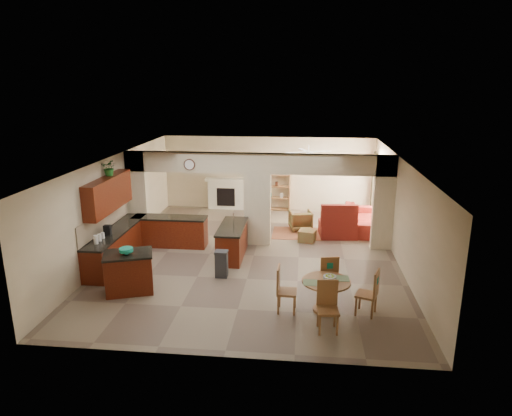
# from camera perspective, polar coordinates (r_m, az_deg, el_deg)

# --- Properties ---
(floor) EXTENTS (10.00, 10.00, 0.00)m
(floor) POSITION_cam_1_polar(r_m,az_deg,el_deg) (13.13, -0.28, -5.97)
(floor) COLOR #7C6C56
(floor) RESTS_ON ground
(ceiling) EXTENTS (10.00, 10.00, 0.00)m
(ceiling) POSITION_cam_1_polar(r_m,az_deg,el_deg) (12.38, -0.30, 6.17)
(ceiling) COLOR white
(ceiling) RESTS_ON wall_back
(wall_back) EXTENTS (8.00, 0.00, 8.00)m
(wall_back) POSITION_cam_1_polar(r_m,az_deg,el_deg) (17.53, 1.50, 4.33)
(wall_back) COLOR beige
(wall_back) RESTS_ON floor
(wall_front) EXTENTS (8.00, 0.00, 8.00)m
(wall_front) POSITION_cam_1_polar(r_m,az_deg,el_deg) (8.03, -4.24, -9.74)
(wall_front) COLOR beige
(wall_front) RESTS_ON floor
(wall_left) EXTENTS (0.00, 10.00, 10.00)m
(wall_left) POSITION_cam_1_polar(r_m,az_deg,el_deg) (13.70, -17.16, 0.40)
(wall_left) COLOR beige
(wall_left) RESTS_ON floor
(wall_right) EXTENTS (0.00, 10.00, 10.00)m
(wall_right) POSITION_cam_1_polar(r_m,az_deg,el_deg) (12.89, 17.67, -0.58)
(wall_right) COLOR beige
(wall_right) RESTS_ON floor
(partition_left_pier) EXTENTS (0.60, 0.25, 2.80)m
(partition_left_pier) POSITION_cam_1_polar(r_m,az_deg,el_deg) (14.48, -14.56, 1.40)
(partition_left_pier) COLOR beige
(partition_left_pier) RESTS_ON floor
(partition_center_pier) EXTENTS (0.80, 0.25, 2.20)m
(partition_center_pier) POSITION_cam_1_polar(r_m,az_deg,el_deg) (13.72, 0.17, -0.16)
(partition_center_pier) COLOR beige
(partition_center_pier) RESTS_ON floor
(partition_right_pier) EXTENTS (0.60, 0.25, 2.80)m
(partition_right_pier) POSITION_cam_1_polar(r_m,az_deg,el_deg) (13.78, 15.66, 0.61)
(partition_right_pier) COLOR beige
(partition_right_pier) RESTS_ON floor
(partition_header) EXTENTS (8.00, 0.25, 0.60)m
(partition_header) POSITION_cam_1_polar(r_m,az_deg,el_deg) (13.41, 0.17, 5.61)
(partition_header) COLOR beige
(partition_header) RESTS_ON partition_center_pier
(kitchen_counter) EXTENTS (2.52, 3.29, 1.48)m
(kitchen_counter) POSITION_cam_1_polar(r_m,az_deg,el_deg) (13.48, -14.35, -3.80)
(kitchen_counter) COLOR #410B07
(kitchen_counter) RESTS_ON floor
(upper_cabinets) EXTENTS (0.35, 2.40, 0.90)m
(upper_cabinets) POSITION_cam_1_polar(r_m,az_deg,el_deg) (12.79, -17.98, 1.68)
(upper_cabinets) COLOR #410B07
(upper_cabinets) RESTS_ON wall_left
(peninsula) EXTENTS (0.70, 1.85, 0.91)m
(peninsula) POSITION_cam_1_polar(r_m,az_deg,el_deg) (12.94, -2.99, -4.16)
(peninsula) COLOR #410B07
(peninsula) RESTS_ON floor
(wall_clock) EXTENTS (0.34, 0.03, 0.34)m
(wall_clock) POSITION_cam_1_polar(r_m,az_deg,el_deg) (13.62, -8.33, 5.38)
(wall_clock) COLOR #482318
(wall_clock) RESTS_ON partition_header
(rug) EXTENTS (1.60, 1.30, 0.01)m
(rug) POSITION_cam_1_polar(r_m,az_deg,el_deg) (15.04, 5.15, -3.17)
(rug) COLOR #9C5538
(rug) RESTS_ON floor
(fireplace) EXTENTS (1.60, 0.35, 1.20)m
(fireplace) POSITION_cam_1_polar(r_m,az_deg,el_deg) (17.73, -3.72, 1.83)
(fireplace) COLOR white
(fireplace) RESTS_ON floor
(shelving_unit) EXTENTS (1.00, 0.32, 1.80)m
(shelving_unit) POSITION_cam_1_polar(r_m,az_deg,el_deg) (17.44, 2.59, 2.58)
(shelving_unit) COLOR brown
(shelving_unit) RESTS_ON floor
(window_a) EXTENTS (0.02, 0.90, 1.90)m
(window_a) POSITION_cam_1_polar(r_m,az_deg,el_deg) (15.12, 15.83, 1.12)
(window_a) COLOR white
(window_a) RESTS_ON wall_right
(window_b) EXTENTS (0.02, 0.90, 1.90)m
(window_b) POSITION_cam_1_polar(r_m,az_deg,el_deg) (16.75, 14.90, 2.57)
(window_b) COLOR white
(window_b) RESTS_ON wall_right
(glazed_door) EXTENTS (0.02, 0.70, 2.10)m
(glazed_door) POSITION_cam_1_polar(r_m,az_deg,el_deg) (15.97, 15.30, 1.36)
(glazed_door) COLOR white
(glazed_door) RESTS_ON wall_right
(drape_a_left) EXTENTS (0.10, 0.28, 2.30)m
(drape_a_left) POSITION_cam_1_polar(r_m,az_deg,el_deg) (14.54, 16.06, 0.53)
(drape_a_left) COLOR #41241A
(drape_a_left) RESTS_ON wall_right
(drape_a_right) EXTENTS (0.10, 0.28, 2.30)m
(drape_a_right) POSITION_cam_1_polar(r_m,az_deg,el_deg) (15.69, 15.34, 1.67)
(drape_a_right) COLOR #41241A
(drape_a_right) RESTS_ON wall_right
(drape_b_left) EXTENTS (0.10, 0.28, 2.30)m
(drape_b_left) POSITION_cam_1_polar(r_m,az_deg,el_deg) (16.17, 15.06, 2.10)
(drape_b_left) COLOR #41241A
(drape_b_left) RESTS_ON wall_right
(drape_b_right) EXTENTS (0.10, 0.28, 2.30)m
(drape_b_right) POSITION_cam_1_polar(r_m,az_deg,el_deg) (17.32, 14.48, 3.02)
(drape_b_right) COLOR #41241A
(drape_b_right) RESTS_ON wall_right
(ceiling_fan) EXTENTS (1.00, 1.00, 0.10)m
(ceiling_fan) POSITION_cam_1_polar(r_m,az_deg,el_deg) (15.31, 6.58, 6.99)
(ceiling_fan) COLOR white
(ceiling_fan) RESTS_ON ceiling
(kitchen_island) EXTENTS (1.31, 1.11, 0.96)m
(kitchen_island) POSITION_cam_1_polar(r_m,az_deg,el_deg) (11.25, -15.57, -7.73)
(kitchen_island) COLOR #410B07
(kitchen_island) RESTS_ON floor
(teal_bowl) EXTENTS (0.32, 0.32, 0.15)m
(teal_bowl) POSITION_cam_1_polar(r_m,az_deg,el_deg) (11.00, -15.91, -5.20)
(teal_bowl) COLOR #148F73
(teal_bowl) RESTS_ON kitchen_island
(trash_can) EXTENTS (0.30, 0.26, 0.64)m
(trash_can) POSITION_cam_1_polar(r_m,az_deg,el_deg) (11.71, -4.33, -7.10)
(trash_can) COLOR #2A2B2D
(trash_can) RESTS_ON floor
(dining_table) EXTENTS (1.04, 1.04, 0.71)m
(dining_table) POSITION_cam_1_polar(r_m,az_deg,el_deg) (10.08, 8.73, -10.15)
(dining_table) COLOR brown
(dining_table) RESTS_ON floor
(fruit_bowl) EXTENTS (0.28, 0.28, 0.15)m
(fruit_bowl) POSITION_cam_1_polar(r_m,az_deg,el_deg) (9.92, 9.21, -8.67)
(fruit_bowl) COLOR #95C329
(fruit_bowl) RESTS_ON dining_table
(sofa) EXTENTS (2.49, 1.08, 0.71)m
(sofa) POSITION_cam_1_polar(r_m,az_deg,el_deg) (15.74, 12.90, -1.29)
(sofa) COLOR maroon
(sofa) RESTS_ON floor
(chaise) EXTENTS (1.22, 1.03, 0.46)m
(chaise) POSITION_cam_1_polar(r_m,az_deg,el_deg) (14.91, 10.15, -2.62)
(chaise) COLOR maroon
(chaise) RESTS_ON floor
(armchair) EXTENTS (0.84, 0.86, 0.66)m
(armchair) POSITION_cam_1_polar(r_m,az_deg,el_deg) (15.34, 5.58, -1.52)
(armchair) COLOR maroon
(armchair) RESTS_ON floor
(ottoman) EXTENTS (0.59, 0.59, 0.36)m
(ottoman) POSITION_cam_1_polar(r_m,az_deg,el_deg) (14.31, 6.42, -3.46)
(ottoman) COLOR maroon
(ottoman) RESTS_ON floor
(plant) EXTENTS (0.42, 0.36, 0.45)m
(plant) POSITION_cam_1_polar(r_m,az_deg,el_deg) (12.85, -17.85, 4.83)
(plant) COLOR #165416
(plant) RESTS_ON upper_cabinets
(chair_north) EXTENTS (0.49, 0.49, 1.02)m
(chair_north) POSITION_cam_1_polar(r_m,az_deg,el_deg) (10.68, 9.02, -8.20)
(chair_north) COLOR brown
(chair_north) RESTS_ON floor
(chair_east) EXTENTS (0.54, 0.54, 1.02)m
(chair_east) POSITION_cam_1_polar(r_m,az_deg,el_deg) (10.07, 14.15, -10.03)
(chair_east) COLOR brown
(chair_east) RESTS_ON floor
(chair_south) EXTENTS (0.45, 0.45, 1.02)m
(chair_south) POSITION_cam_1_polar(r_m,az_deg,el_deg) (9.38, 8.94, -11.73)
(chair_south) COLOR brown
(chair_south) RESTS_ON floor
(chair_west) EXTENTS (0.44, 0.44, 1.02)m
(chair_west) POSITION_cam_1_polar(r_m,az_deg,el_deg) (9.96, 3.41, -9.87)
(chair_west) COLOR brown
(chair_west) RESTS_ON floor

